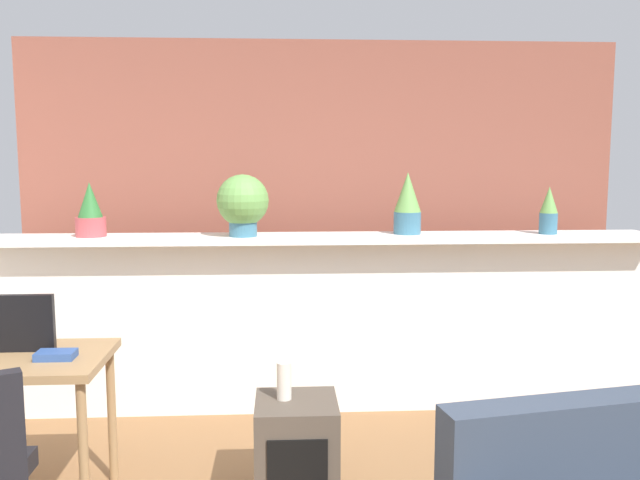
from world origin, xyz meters
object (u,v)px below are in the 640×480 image
potted_plant_2 (408,203)px  potted_plant_3 (549,210)px  potted_plant_1 (243,203)px  tv_monitor (2,323)px  vase_on_shelf (284,381)px  potted_plant_0 (90,212)px  side_cube_shelf (297,450)px  book_on_desk (56,355)px

potted_plant_2 → potted_plant_3: potted_plant_2 is taller
potted_plant_1 → tv_monitor: size_ratio=0.80×
potted_plant_3 → vase_on_shelf: size_ratio=1.67×
potted_plant_0 → potted_plant_2: (2.02, 0.03, 0.05)m
potted_plant_1 → side_cube_shelf: bearing=-74.5°
potted_plant_2 → vase_on_shelf: 1.61m
potted_plant_3 → vase_on_shelf: 2.18m
side_cube_shelf → book_on_desk: bearing=-177.2°
potted_plant_0 → vase_on_shelf: 1.81m
potted_plant_0 → vase_on_shelf: bearing=-42.8°
potted_plant_3 → tv_monitor: size_ratio=0.63×
potted_plant_2 → side_cube_shelf: 1.80m
book_on_desk → potted_plant_2: bearing=33.6°
potted_plant_2 → side_cube_shelf: size_ratio=0.81×
potted_plant_1 → tv_monitor: potted_plant_1 is taller
potted_plant_1 → potted_plant_2: size_ratio=0.97×
potted_plant_1 → potted_plant_3: bearing=0.6°
potted_plant_2 → book_on_desk: size_ratio=2.30×
potted_plant_1 → tv_monitor: 1.59m
side_cube_shelf → tv_monitor: bearing=176.9°
potted_plant_0 → potted_plant_2: potted_plant_2 is taller
vase_on_shelf → potted_plant_3: bearing=32.4°
potted_plant_0 → potted_plant_1: (0.96, -0.04, 0.06)m
potted_plant_3 → potted_plant_0: bearing=179.6°
potted_plant_1 → potted_plant_3: (1.98, 0.02, -0.06)m
potted_plant_2 → potted_plant_3: 0.92m
tv_monitor → side_cube_shelf: (1.40, -0.08, -0.64)m
potted_plant_1 → potted_plant_2: bearing=3.9°
tv_monitor → vase_on_shelf: (1.34, -0.04, -0.30)m
potted_plant_2 → vase_on_shelf: bearing=-125.2°
potted_plant_3 → book_on_desk: potted_plant_3 is taller
side_cube_shelf → vase_on_shelf: 0.35m
potted_plant_2 → book_on_desk: potted_plant_2 is taller
book_on_desk → tv_monitor: bearing=155.6°
potted_plant_2 → vase_on_shelf: (-0.81, -1.15, -0.78)m
potted_plant_0 → potted_plant_3: size_ratio=1.11×
potted_plant_2 → book_on_desk: 2.32m
side_cube_shelf → book_on_desk: 1.23m
potted_plant_2 → side_cube_shelf: potted_plant_2 is taller
potted_plant_3 → tv_monitor: bearing=-161.0°
potted_plant_0 → book_on_desk: 1.34m
potted_plant_0 → side_cube_shelf: bearing=-42.4°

